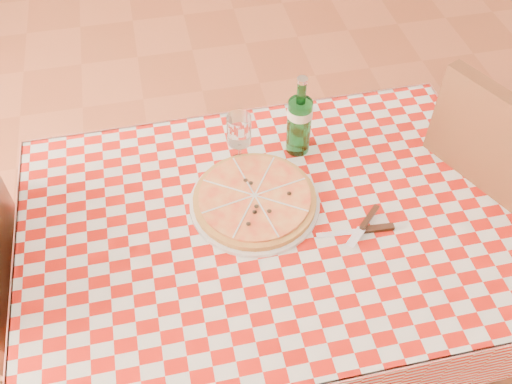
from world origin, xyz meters
The scene contains 7 objects.
dining_table centered at (0.00, 0.00, 0.66)m, with size 1.20×0.80×0.75m.
tablecloth centered at (0.00, 0.00, 0.75)m, with size 1.30×0.90×0.01m, color #B5140B.
chair_near centered at (0.74, 0.02, 0.60)m, with size 0.63×0.63×1.05m.
pizza_plate centered at (-0.02, 0.07, 0.78)m, with size 0.35×0.35×0.05m, color #D59247, non-canonical shape.
water_bottle centered at (0.15, 0.25, 0.89)m, with size 0.07×0.07×0.26m, color #196526, non-canonical shape.
wine_glass centered at (-0.03, 0.23, 0.84)m, with size 0.07×0.07×0.17m, color silver, non-canonical shape.
cutlery centered at (0.23, -0.08, 0.77)m, with size 0.22×0.18×0.02m, color silver, non-canonical shape.
Camera 1 is at (-0.23, -0.89, 1.95)m, focal length 40.00 mm.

